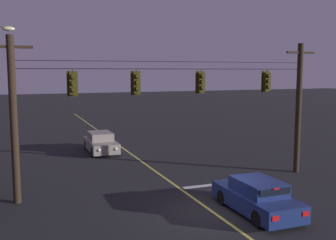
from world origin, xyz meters
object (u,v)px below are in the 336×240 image
object	(u,v)px
traffic_light_left_inner	(137,83)
car_waiting_near_lane	(257,197)
traffic_light_leftmost	(73,84)
car_oncoming_lead	(101,143)
traffic_light_right_inner	(267,82)
traffic_light_centre	(201,82)

from	to	relation	value
traffic_light_left_inner	car_waiting_near_lane	distance (m)	7.45
traffic_light_leftmost	car_oncoming_lead	size ratio (longest dim) A/B	0.28
traffic_light_left_inner	car_waiting_near_lane	xyz separation A→B (m)	(3.57, -4.76, -4.48)
traffic_light_left_inner	car_oncoming_lead	world-z (taller)	traffic_light_left_inner
traffic_light_leftmost	traffic_light_left_inner	distance (m)	2.93
traffic_light_right_inner	car_oncoming_lead	size ratio (longest dim) A/B	0.28
traffic_light_right_inner	car_waiting_near_lane	bearing A→B (deg)	-127.53
traffic_light_leftmost	traffic_light_left_inner	bearing A→B (deg)	0.00
car_oncoming_lead	car_waiting_near_lane	bearing A→B (deg)	-76.69
traffic_light_right_inner	traffic_light_leftmost	bearing A→B (deg)	180.00
traffic_light_leftmost	car_oncoming_lead	bearing A→B (deg)	72.15
traffic_light_right_inner	car_oncoming_lead	world-z (taller)	traffic_light_right_inner
traffic_light_centre	car_oncoming_lead	distance (m)	11.07
car_waiting_near_lane	traffic_light_left_inner	bearing A→B (deg)	126.88
traffic_light_right_inner	traffic_light_left_inner	bearing A→B (deg)	180.00
traffic_light_left_inner	car_oncoming_lead	xyz separation A→B (m)	(0.17, 9.61, -4.48)
traffic_light_left_inner	car_waiting_near_lane	bearing A→B (deg)	-53.12
traffic_light_left_inner	car_oncoming_lead	distance (m)	10.61
traffic_light_right_inner	car_waiting_near_lane	size ratio (longest dim) A/B	0.28
traffic_light_leftmost	traffic_light_left_inner	xyz separation A→B (m)	(2.93, 0.00, 0.00)
traffic_light_left_inner	traffic_light_leftmost	bearing A→B (deg)	180.00
traffic_light_leftmost	car_oncoming_lead	xyz separation A→B (m)	(3.10, 9.61, -4.48)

